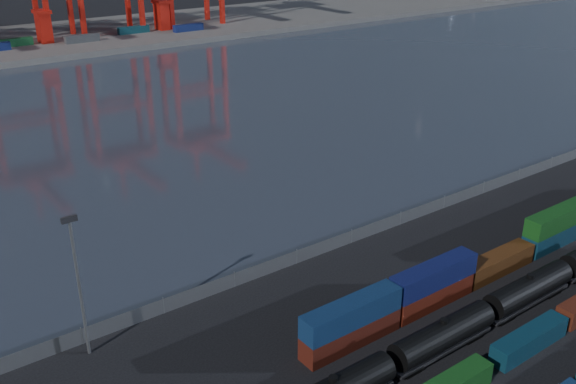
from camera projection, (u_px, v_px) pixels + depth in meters
ground at (457, 371)px, 67.32m from camera, size 700.00×700.00×0.00m
harbor_water at (91, 125)px, 144.63m from camera, size 700.00×700.00×0.00m
container_row_mid at (575, 311)px, 75.06m from camera, size 127.80×2.26×4.82m
container_row_north at (517, 248)px, 86.95m from camera, size 141.83×2.60×5.54m
waterfront_fence at (297, 257)px, 87.54m from camera, size 160.12×0.12×2.20m
yard_light_mast at (78, 280)px, 66.41m from camera, size 1.60×0.40×16.60m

